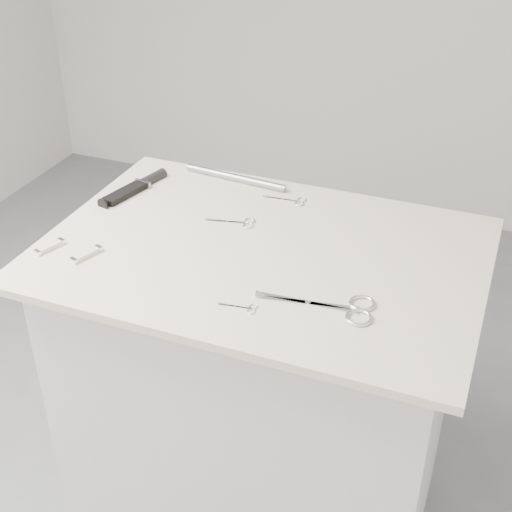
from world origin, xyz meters
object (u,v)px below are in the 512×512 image
at_px(large_shears, 341,308).
at_px(embroidery_scissors_a, 240,223).
at_px(metal_rail, 235,178).
at_px(embroidery_scissors_b, 292,201).
at_px(pocket_knife_b, 50,247).
at_px(tiny_scissors, 243,308).
at_px(plinth, 261,401).
at_px(pocket_knife_a, 87,255).
at_px(sheathed_knife, 138,186).

distance_m(large_shears, embroidery_scissors_a, 0.41).
bearing_deg(embroidery_scissors_a, large_shears, -49.93).
bearing_deg(large_shears, metal_rail, 126.27).
height_order(large_shears, embroidery_scissors_b, large_shears).
bearing_deg(pocket_knife_b, embroidery_scissors_b, -27.36).
distance_m(large_shears, tiny_scissors, 0.20).
xyz_separation_m(embroidery_scissors_a, metal_rail, (-0.10, 0.21, 0.01)).
distance_m(plinth, pocket_knife_b, 0.68).
height_order(tiny_scissors, metal_rail, metal_rail).
xyz_separation_m(pocket_knife_b, metal_rail, (0.26, 0.48, 0.01)).
distance_m(embroidery_scissors_b, pocket_knife_b, 0.61).
relative_size(plinth, pocket_knife_a, 11.23).
xyz_separation_m(tiny_scissors, metal_rail, (-0.24, 0.53, 0.01)).
distance_m(tiny_scissors, pocket_knife_b, 0.50).
bearing_deg(plinth, tiny_scissors, -78.46).
distance_m(pocket_knife_a, metal_rail, 0.50).
bearing_deg(metal_rail, sheathed_knife, -147.86).
relative_size(plinth, sheathed_knife, 4.16).
relative_size(large_shears, tiny_scissors, 3.01).
distance_m(embroidery_scissors_a, embroidery_scissors_b, 0.17).
height_order(plinth, tiny_scissors, tiny_scissors).
bearing_deg(tiny_scissors, pocket_knife_a, 165.07).
relative_size(embroidery_scissors_a, sheathed_knife, 0.56).
height_order(large_shears, pocket_knife_a, pocket_knife_a).
relative_size(embroidery_scissors_a, pocket_knife_a, 1.51).
bearing_deg(embroidery_scissors_b, sheathed_knife, -172.36).
xyz_separation_m(embroidery_scissors_b, metal_rail, (-0.18, 0.05, 0.01)).
height_order(plinth, pocket_knife_a, pocket_knife_a).
distance_m(tiny_scissors, sheathed_knife, 0.60).
relative_size(embroidery_scissors_a, embroidery_scissors_b, 1.09).
height_order(tiny_scissors, sheathed_knife, sheathed_knife).
distance_m(embroidery_scissors_a, pocket_knife_a, 0.37).
xyz_separation_m(sheathed_knife, pocket_knife_a, (0.06, -0.34, -0.00)).
xyz_separation_m(embroidery_scissors_b, tiny_scissors, (0.06, -0.47, -0.00)).
height_order(embroidery_scissors_a, embroidery_scissors_b, same).
relative_size(embroidery_scissors_a, metal_rail, 0.41).
xyz_separation_m(large_shears, sheathed_knife, (-0.65, 0.32, 0.00)).
distance_m(tiny_scissors, pocket_knife_a, 0.40).
distance_m(large_shears, pocket_knife_a, 0.59).
bearing_deg(large_shears, sheathed_knife, 147.09).
height_order(embroidery_scissors_b, pocket_knife_b, pocket_knife_b).
distance_m(sheathed_knife, pocket_knife_b, 0.34).
relative_size(pocket_knife_b, metal_rail, 0.26).
bearing_deg(pocket_knife_b, tiny_scissors, -76.94).
bearing_deg(sheathed_knife, tiny_scissors, -116.35).
bearing_deg(pocket_knife_b, plinth, -50.07).
bearing_deg(embroidery_scissors_b, large_shears, -62.91).
xyz_separation_m(embroidery_scissors_b, sheathed_knife, (-0.40, -0.08, 0.01)).
bearing_deg(metal_rail, tiny_scissors, -65.46).
relative_size(pocket_knife_a, pocket_knife_b, 1.06).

